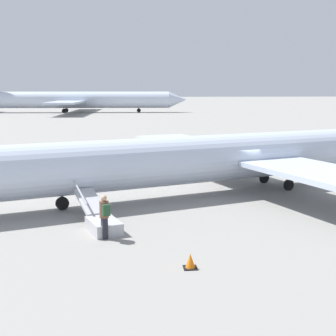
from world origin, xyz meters
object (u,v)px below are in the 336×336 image
Objects in this scene: airplane_taxiing_distant at (78,100)px; passenger at (104,214)px; airplane_main at (249,155)px; boarding_stairs at (101,220)px.

passenger is (-9.25, 98.23, -2.06)m from airplane_taxiing_distant.
airplane_main is 8.48× the size of boarding_stairs.
airplane_taxiing_distant is (17.22, -90.01, 1.05)m from airplane_main.
airplane_main is at bearing -63.39° from passenger.
airplane_main is 0.68× the size of airplane_taxiing_distant.
airplane_main reaches higher than boarding_stairs.
airplane_taxiing_distant is 12.52× the size of boarding_stairs.
passenger is at bearing 26.61° from airplane_main.
airplane_main is at bearing -69.08° from boarding_stairs.
boarding_stairs is at bearing -10.21° from passenger.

